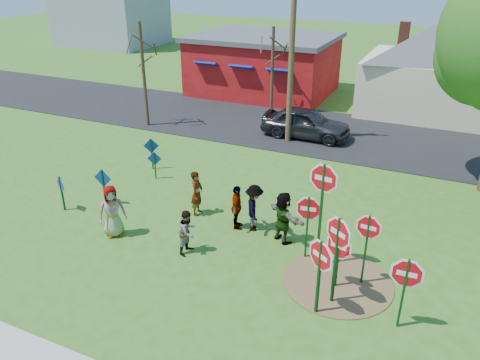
# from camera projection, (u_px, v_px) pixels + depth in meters

# --- Properties ---
(ground) EXTENTS (120.00, 120.00, 0.00)m
(ground) POSITION_uv_depth(u_px,v_px,m) (216.00, 232.00, 16.11)
(ground) COLOR #33621C
(ground) RESTS_ON ground
(road) EXTENTS (120.00, 7.50, 0.04)m
(road) POSITION_uv_depth(u_px,v_px,m) (312.00, 130.00, 25.55)
(road) COLOR black
(road) RESTS_ON ground
(dirt_patch) EXTENTS (3.20, 3.20, 0.03)m
(dirt_patch) POSITION_uv_depth(u_px,v_px,m) (337.00, 282.00, 13.59)
(dirt_patch) COLOR brown
(dirt_patch) RESTS_ON ground
(red_building) EXTENTS (9.40, 7.69, 3.90)m
(red_building) POSITION_uv_depth(u_px,v_px,m) (264.00, 64.00, 32.12)
(red_building) COLOR maroon
(red_building) RESTS_ON ground
(cream_house) EXTENTS (9.40, 9.40, 6.50)m
(cream_house) POSITION_uv_depth(u_px,v_px,m) (437.00, 63.00, 27.58)
(cream_house) COLOR beige
(cream_house) RESTS_ON ground
(distant_building) EXTENTS (10.00, 8.00, 8.00)m
(distant_building) POSITION_uv_depth(u_px,v_px,m) (110.00, 5.00, 49.56)
(distant_building) COLOR #8C939E
(distant_building) RESTS_ON ground
(stop_sign_a) EXTENTS (0.98, 0.62, 2.38)m
(stop_sign_a) POSITION_uv_depth(u_px,v_px,m) (320.00, 262.00, 11.75)
(stop_sign_a) COLOR #103D1A
(stop_sign_a) RESTS_ON ground
(stop_sign_b) EXTENTS (1.16, 0.21, 3.52)m
(stop_sign_b) POSITION_uv_depth(u_px,v_px,m) (323.00, 190.00, 13.28)
(stop_sign_b) COLOR #103D1A
(stop_sign_b) RESTS_ON ground
(stop_sign_c) EXTENTS (0.99, 0.64, 2.78)m
(stop_sign_c) POSITION_uv_depth(u_px,v_px,m) (338.00, 242.00, 12.01)
(stop_sign_c) COLOR #103D1A
(stop_sign_c) RESTS_ON ground
(stop_sign_d) EXTENTS (0.97, 0.10, 2.36)m
(stop_sign_d) POSITION_uv_depth(u_px,v_px,m) (368.00, 233.00, 12.85)
(stop_sign_d) COLOR #103D1A
(stop_sign_d) RESTS_ON ground
(stop_sign_e) EXTENTS (1.05, 0.32, 1.91)m
(stop_sign_e) POSITION_uv_depth(u_px,v_px,m) (339.00, 250.00, 12.90)
(stop_sign_e) COLOR #103D1A
(stop_sign_e) RESTS_ON ground
(stop_sign_f) EXTENTS (1.10, 0.08, 2.18)m
(stop_sign_f) POSITION_uv_depth(u_px,v_px,m) (406.00, 278.00, 11.34)
(stop_sign_f) COLOR #103D1A
(stop_sign_f) RESTS_ON ground
(stop_sign_g) EXTENTS (1.05, 0.17, 2.27)m
(stop_sign_g) POSITION_uv_depth(u_px,v_px,m) (308.00, 214.00, 14.08)
(stop_sign_g) COLOR #103D1A
(stop_sign_g) RESTS_ON ground
(blue_diamond_a) EXTENTS (0.62, 0.32, 1.38)m
(blue_diamond_a) POSITION_uv_depth(u_px,v_px,m) (61.00, 189.00, 17.14)
(blue_diamond_a) COLOR #103D1A
(blue_diamond_a) RESTS_ON ground
(blue_diamond_b) EXTENTS (0.73, 0.08, 1.46)m
(blue_diamond_b) POSITION_uv_depth(u_px,v_px,m) (103.00, 183.00, 17.53)
(blue_diamond_b) COLOR #103D1A
(blue_diamond_b) RESTS_ON ground
(blue_diamond_c) EXTENTS (0.58, 0.23, 1.23)m
(blue_diamond_c) POSITION_uv_depth(u_px,v_px,m) (155.00, 162.00, 19.68)
(blue_diamond_c) COLOR #103D1A
(blue_diamond_c) RESTS_ON ground
(blue_diamond_d) EXTENTS (0.62, 0.31, 1.44)m
(blue_diamond_d) POSITION_uv_depth(u_px,v_px,m) (152.00, 150.00, 20.54)
(blue_diamond_d) COLOR #103D1A
(blue_diamond_d) RESTS_ON ground
(person_a) EXTENTS (1.03, 1.06, 1.84)m
(person_a) POSITION_uv_depth(u_px,v_px,m) (112.00, 211.00, 15.54)
(person_a) COLOR #49569B
(person_a) RESTS_ON ground
(person_b) EXTENTS (0.48, 0.66, 1.69)m
(person_b) POSITION_uv_depth(u_px,v_px,m) (197.00, 193.00, 16.90)
(person_b) COLOR #1E6750
(person_b) RESTS_ON ground
(person_c) EXTENTS (0.62, 0.77, 1.48)m
(person_c) POSITION_uv_depth(u_px,v_px,m) (188.00, 232.00, 14.70)
(person_c) COLOR brown
(person_c) RESTS_ON ground
(person_d) EXTENTS (1.03, 1.25, 1.68)m
(person_d) POSITION_uv_depth(u_px,v_px,m) (254.00, 208.00, 15.91)
(person_d) COLOR #343338
(person_d) RESTS_ON ground
(person_e) EXTENTS (0.64, 1.01, 1.60)m
(person_e) POSITION_uv_depth(u_px,v_px,m) (237.00, 207.00, 16.02)
(person_e) COLOR #502E57
(person_e) RESTS_ON ground
(person_f) EXTENTS (1.68, 1.34, 1.79)m
(person_f) POSITION_uv_depth(u_px,v_px,m) (283.00, 217.00, 15.22)
(person_f) COLOR #204B29
(person_f) RESTS_ON ground
(suv) EXTENTS (4.58, 1.85, 1.56)m
(suv) POSITION_uv_depth(u_px,v_px,m) (306.00, 123.00, 24.20)
(suv) COLOR #2A2A2F
(suv) RESTS_ON road
(utility_pole) EXTENTS (2.04, 0.71, 8.59)m
(utility_pole) POSITION_uv_depth(u_px,v_px,m) (292.00, 52.00, 22.12)
(utility_pole) COLOR #4C3823
(utility_pole) RESTS_ON ground
(bare_tree_west) EXTENTS (1.80, 1.80, 5.61)m
(bare_tree_west) POSITION_uv_depth(u_px,v_px,m) (142.00, 60.00, 24.79)
(bare_tree_west) COLOR #382819
(bare_tree_west) RESTS_ON ground
(bare_tree_east) EXTENTS (1.80, 1.80, 5.15)m
(bare_tree_east) POSITION_uv_depth(u_px,v_px,m) (273.00, 60.00, 26.44)
(bare_tree_east) COLOR #382819
(bare_tree_east) RESTS_ON ground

